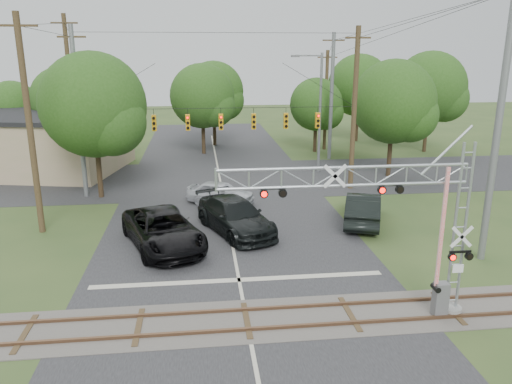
{
  "coord_description": "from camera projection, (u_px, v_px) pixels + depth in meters",
  "views": [
    {
      "loc": [
        -1.59,
        -14.68,
        9.81
      ],
      "look_at": [
        0.99,
        7.5,
        3.49
      ],
      "focal_mm": 35.0,
      "sensor_mm": 36.0,
      "label": 1
    }
  ],
  "objects": [
    {
      "name": "pickup_black",
      "position": [
        163.0,
        230.0,
        25.7
      ],
      "size": [
        5.17,
        7.4,
        1.88
      ],
      "primitive_type": "imported",
      "rotation": [
        0.0,
        0.0,
        0.34
      ],
      "color": "black",
      "rests_on": "ground"
    },
    {
      "name": "sedan_silver",
      "position": [
        221.0,
        193.0,
        33.06
      ],
      "size": [
        4.83,
        3.52,
        1.53
      ],
      "primitive_type": "imported",
      "rotation": [
        0.0,
        0.0,
        1.14
      ],
      "color": "#B6B7BE",
      "rests_on": "ground"
    },
    {
      "name": "utility_poles",
      "position": [
        249.0,
        105.0,
        36.2
      ],
      "size": [
        25.47,
        29.0,
        13.01
      ],
      "color": "#3D2E1C",
      "rests_on": "ground"
    },
    {
      "name": "crossing_gantry",
      "position": [
        389.0,
        215.0,
        17.89
      ],
      "size": [
        9.45,
        0.86,
        6.72
      ],
      "color": "gray",
      "rests_on": "ground"
    },
    {
      "name": "streetlight",
      "position": [
        318.0,
        107.0,
        40.52
      ],
      "size": [
        2.59,
        0.27,
        9.71
      ],
      "color": "gray",
      "rests_on": "ground"
    },
    {
      "name": "ground",
      "position": [
        253.0,
        352.0,
        16.87
      ],
      "size": [
        160.0,
        160.0,
        0.0
      ],
      "primitive_type": "plane",
      "color": "#324921",
      "rests_on": "ground"
    },
    {
      "name": "treeline",
      "position": [
        244.0,
        96.0,
        45.96
      ],
      "size": [
        49.87,
        26.75,
        9.9
      ],
      "color": "#322517",
      "rests_on": "ground"
    },
    {
      "name": "road_main",
      "position": [
        232.0,
        243.0,
        26.43
      ],
      "size": [
        14.0,
        90.0,
        0.02
      ],
      "primitive_type": "cube",
      "color": "#242426",
      "rests_on": "ground"
    },
    {
      "name": "suv_dark",
      "position": [
        363.0,
        208.0,
        29.3
      ],
      "size": [
        3.7,
        5.91,
        1.84
      ],
      "primitive_type": "imported",
      "rotation": [
        0.0,
        0.0,
        2.8
      ],
      "color": "black",
      "rests_on": "ground"
    },
    {
      "name": "road_cross",
      "position": [
        220.0,
        178.0,
        39.81
      ],
      "size": [
        90.0,
        12.0,
        0.02
      ],
      "primitive_type": "cube",
      "color": "#242426",
      "rests_on": "ground"
    },
    {
      "name": "car_dark",
      "position": [
        235.0,
        216.0,
        27.86
      ],
      "size": [
        4.8,
        6.89,
        1.85
      ],
      "primitive_type": "imported",
      "rotation": [
        0.0,
        0.0,
        0.39
      ],
      "color": "black",
      "rests_on": "ground"
    },
    {
      "name": "railroad_track",
      "position": [
        247.0,
        321.0,
        18.78
      ],
      "size": [
        90.0,
        3.2,
        0.17
      ],
      "color": "#504845",
      "rests_on": "ground"
    },
    {
      "name": "traffic_signal_span",
      "position": [
        234.0,
        114.0,
        34.56
      ],
      "size": [
        19.34,
        0.36,
        11.5
      ],
      "color": "gray",
      "rests_on": "ground"
    }
  ]
}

